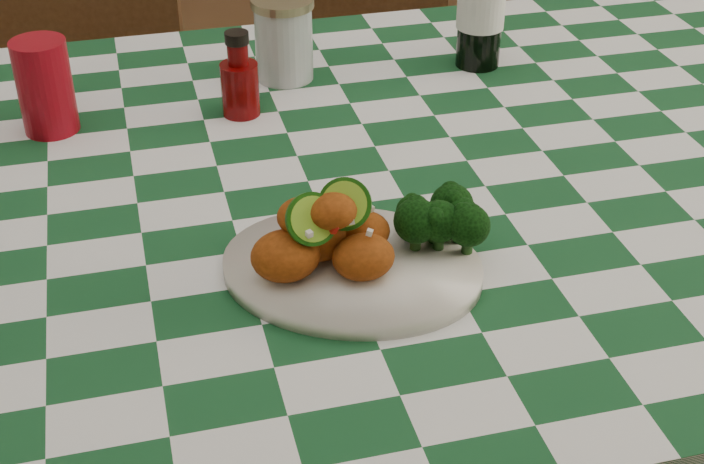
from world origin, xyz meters
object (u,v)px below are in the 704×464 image
object	(u,v)px
fried_chicken_pile	(331,230)
red_tumbler	(45,87)
wooden_chair_left	(67,169)
wooden_chair_right	(347,148)
ketchup_bottle	(239,74)
dining_table	(315,416)
mason_jar	(284,39)
plate	(352,269)

from	to	relation	value
fried_chicken_pile	red_tumbler	distance (m)	0.51
red_tumbler	wooden_chair_left	world-z (taller)	wooden_chair_left
wooden_chair_right	ketchup_bottle	bearing A→B (deg)	-96.87
dining_table	mason_jar	size ratio (longest dim) A/B	13.75
plate	mason_jar	xyz separation A→B (m)	(0.03, 0.50, 0.05)
ketchup_bottle	wooden_chair_right	world-z (taller)	ketchup_bottle
wooden_chair_left	wooden_chair_right	distance (m)	0.56
mason_jar	wooden_chair_right	xyz separation A→B (m)	(0.20, 0.43, -0.43)
fried_chicken_pile	mason_jar	bearing A→B (deg)	84.38
ketchup_bottle	wooden_chair_left	xyz separation A→B (m)	(-0.28, 0.49, -0.38)
wooden_chair_left	wooden_chair_right	xyz separation A→B (m)	(0.56, 0.04, -0.05)
fried_chicken_pile	mason_jar	xyz separation A→B (m)	(0.05, 0.50, -0.00)
wooden_chair_right	fried_chicken_pile	bearing A→B (deg)	-83.86
red_tumbler	wooden_chair_right	xyz separation A→B (m)	(0.53, 0.51, -0.43)
fried_chicken_pile	wooden_chair_left	bearing A→B (deg)	109.05
plate	mason_jar	bearing A→B (deg)	86.85
fried_chicken_pile	dining_table	bearing A→B (deg)	84.82
dining_table	wooden_chair_left	bearing A→B (deg)	115.35
red_tumbler	ketchup_bottle	xyz separation A→B (m)	(0.25, -0.02, -0.00)
dining_table	wooden_chair_left	xyz separation A→B (m)	(-0.33, 0.69, 0.08)
ketchup_bottle	plate	bearing A→B (deg)	-82.54
ketchup_bottle	mason_jar	bearing A→B (deg)	51.33
wooden_chair_left	ketchup_bottle	bearing A→B (deg)	-48.16
dining_table	ketchup_bottle	bearing A→B (deg)	103.77
ketchup_bottle	wooden_chair_right	bearing A→B (deg)	61.94
fried_chicken_pile	red_tumbler	world-z (taller)	red_tumbler
fried_chicken_pile	wooden_chair_right	bearing A→B (deg)	74.95
mason_jar	wooden_chair_right	bearing A→B (deg)	64.83
ketchup_bottle	wooden_chair_right	size ratio (longest dim) A/B	0.14
plate	ketchup_bottle	bearing A→B (deg)	97.46
plate	wooden_chair_right	bearing A→B (deg)	76.22
plate	dining_table	bearing A→B (deg)	91.00
dining_table	ketchup_bottle	world-z (taller)	ketchup_bottle
red_tumbler	wooden_chair_left	bearing A→B (deg)	93.06
plate	wooden_chair_left	world-z (taller)	wooden_chair_left
mason_jar	wooden_chair_right	world-z (taller)	mason_jar
mason_jar	wooden_chair_left	size ratio (longest dim) A/B	0.13
ketchup_bottle	mason_jar	world-z (taller)	mason_jar
dining_table	ketchup_bottle	xyz separation A→B (m)	(-0.05, 0.20, 0.45)
fried_chicken_pile	mason_jar	size ratio (longest dim) A/B	1.11
mason_jar	wooden_chair_left	world-z (taller)	wooden_chair_left
red_tumbler	wooden_chair_right	world-z (taller)	red_tumbler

